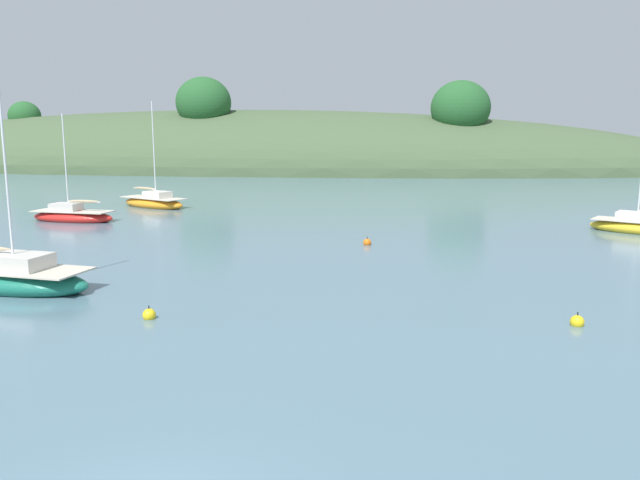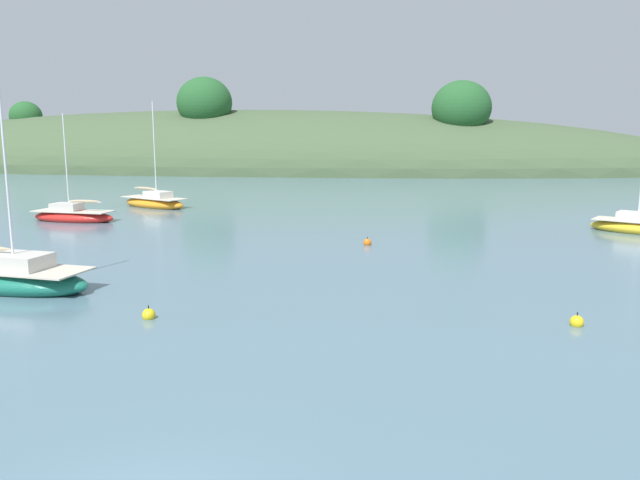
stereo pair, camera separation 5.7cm
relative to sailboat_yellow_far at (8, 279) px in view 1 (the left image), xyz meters
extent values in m
ellipsoid|color=#425638|center=(-13.55, 77.89, -0.43)|extent=(150.00, 36.00, 18.98)
ellipsoid|color=#235628|center=(-48.64, 76.25, 8.15)|extent=(5.32, 4.84, 4.84)
ellipsoid|color=#235628|center=(-15.78, 70.87, 9.91)|extent=(8.34, 7.58, 7.58)
ellipsoid|color=#235628|center=(22.15, 71.68, 8.98)|extent=(8.48, 7.71, 7.71)
ellipsoid|color=#196B56|center=(-0.05, 0.01, -0.11)|extent=(7.43, 3.34, 1.15)
cube|color=beige|center=(-0.05, 0.01, 0.40)|extent=(6.84, 3.08, 0.06)
cube|color=beige|center=(0.52, -0.07, 0.70)|extent=(2.48, 1.87, 0.60)
cylinder|color=silver|center=(0.31, -0.04, 4.08)|extent=(0.09, 0.09, 7.36)
cube|color=silver|center=(29.11, 18.58, 0.54)|extent=(2.35, 2.12, 0.54)
ellipsoid|color=orange|center=(-5.32, 26.58, -0.15)|extent=(6.77, 4.86, 1.03)
cube|color=beige|center=(-5.32, 26.58, 0.32)|extent=(6.23, 4.47, 0.06)
cube|color=silver|center=(-4.86, 26.35, 0.60)|extent=(2.49, 2.20, 0.56)
cylinder|color=silver|center=(-5.03, 26.44, 4.18)|extent=(0.09, 0.09, 7.73)
cylinder|color=silver|center=(-6.25, 27.04, 1.00)|extent=(2.46, 1.28, 0.07)
ellipsoid|color=tan|center=(-6.25, 27.04, 1.05)|extent=(2.42, 1.34, 0.20)
ellipsoid|color=red|center=(-7.51, 17.98, -0.17)|extent=(6.16, 2.58, 0.96)
cube|color=beige|center=(-7.51, 17.98, 0.27)|extent=(5.67, 2.38, 0.06)
cube|color=beige|center=(-7.98, 18.03, 0.53)|extent=(2.03, 1.50, 0.54)
cylinder|color=silver|center=(-7.81, 18.01, 3.57)|extent=(0.09, 0.09, 6.61)
cylinder|color=silver|center=(-6.55, 17.89, 0.92)|extent=(2.52, 0.30, 0.07)
ellipsoid|color=tan|center=(-6.55, 17.89, 0.97)|extent=(2.43, 0.42, 0.20)
sphere|color=yellow|center=(7.06, -2.91, -0.31)|extent=(0.44, 0.44, 0.44)
cylinder|color=black|center=(7.06, -2.91, -0.04)|extent=(0.04, 0.04, 0.10)
sphere|color=yellow|center=(20.91, -1.65, -0.31)|extent=(0.44, 0.44, 0.44)
cylinder|color=black|center=(20.91, -1.65, -0.04)|extent=(0.04, 0.04, 0.10)
sphere|color=orange|center=(13.22, 11.81, -0.31)|extent=(0.44, 0.44, 0.44)
cylinder|color=black|center=(13.22, 11.81, -0.04)|extent=(0.04, 0.04, 0.10)
camera|label=1|loc=(15.58, -21.92, 5.71)|focal=35.24mm
camera|label=2|loc=(15.63, -21.91, 5.71)|focal=35.24mm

